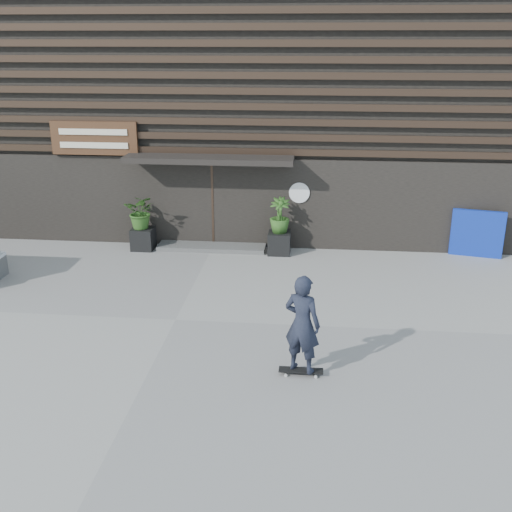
# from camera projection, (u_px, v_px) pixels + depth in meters

# --- Properties ---
(ground) EXTENTS (80.00, 80.00, 0.00)m
(ground) POSITION_uv_depth(u_px,v_px,m) (176.00, 320.00, 12.85)
(ground) COLOR gray
(ground) RESTS_ON ground
(entrance_step) EXTENTS (3.00, 0.80, 0.12)m
(entrance_step) POSITION_uv_depth(u_px,v_px,m) (212.00, 247.00, 17.14)
(entrance_step) COLOR #4B4A48
(entrance_step) RESTS_ON ground
(planter_pot_left) EXTENTS (0.60, 0.60, 0.60)m
(planter_pot_left) POSITION_uv_depth(u_px,v_px,m) (143.00, 239.00, 17.05)
(planter_pot_left) COLOR black
(planter_pot_left) RESTS_ON ground
(bamboo_left) EXTENTS (0.86, 0.75, 0.96)m
(bamboo_left) POSITION_uv_depth(u_px,v_px,m) (141.00, 212.00, 16.79)
(bamboo_left) COLOR #2D591E
(bamboo_left) RESTS_ON planter_pot_left
(planter_pot_right) EXTENTS (0.60, 0.60, 0.60)m
(planter_pot_right) POSITION_uv_depth(u_px,v_px,m) (279.00, 243.00, 16.70)
(planter_pot_right) COLOR black
(planter_pot_right) RESTS_ON ground
(bamboo_right) EXTENTS (0.54, 0.54, 0.96)m
(bamboo_right) POSITION_uv_depth(u_px,v_px,m) (280.00, 215.00, 16.43)
(bamboo_right) COLOR #2D591E
(bamboo_right) RESTS_ON planter_pot_right
(blue_tarp) EXTENTS (1.36, 0.40, 1.28)m
(blue_tarp) POSITION_uv_depth(u_px,v_px,m) (477.00, 234.00, 16.37)
(blue_tarp) COLOR #0B2396
(blue_tarp) RESTS_ON ground
(building) EXTENTS (18.00, 11.00, 8.00)m
(building) POSITION_uv_depth(u_px,v_px,m) (235.00, 87.00, 20.84)
(building) COLOR black
(building) RESTS_ON ground
(skateboarder) EXTENTS (0.78, 0.65, 1.87)m
(skateboarder) POSITION_uv_depth(u_px,v_px,m) (302.00, 324.00, 10.44)
(skateboarder) COLOR black
(skateboarder) RESTS_ON ground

